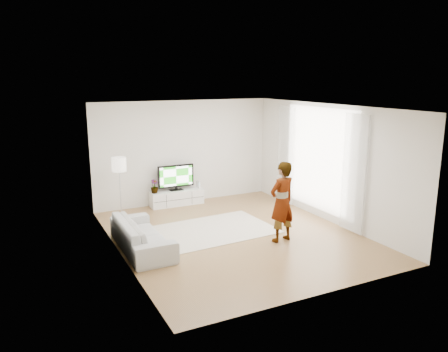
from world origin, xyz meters
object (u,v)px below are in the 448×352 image
media_console (177,198)px  sofa (142,235)px  television (176,177)px  rug (215,230)px  floor_lamp (119,167)px  player (282,202)px

media_console → sofa: (-1.72, -2.64, 0.10)m
television → sofa: 3.21m
rug → sofa: 1.87m
rug → television: bearing=92.1°
rug → sofa: size_ratio=1.21×
sofa → floor_lamp: (0.08, 2.08, 0.99)m
player → floor_lamp: bearing=-58.7°
television → sofa: (-1.72, -2.67, -0.48)m
media_console → floor_lamp: bearing=-161.3°
television → player: bearing=-73.7°
television → sofa: television is taller
player → sofa: (-2.76, 0.88, -0.56)m
media_console → television: television is taller
rug → player: 1.80m
rug → floor_lamp: size_ratio=1.67×
television → player: 3.70m
media_console → floor_lamp: floor_lamp is taller
rug → player: (0.95, -1.26, 0.86)m
media_console → floor_lamp: size_ratio=0.94×
sofa → floor_lamp: bearing=-2.2°
media_console → sofa: sofa is taller
player → floor_lamp: (-2.68, 2.96, 0.44)m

